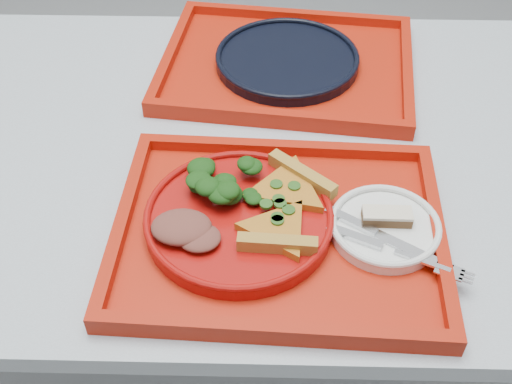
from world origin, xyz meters
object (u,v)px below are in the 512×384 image
Objects in this scene: tray_main at (278,234)px; dessert_bar at (387,216)px; dinner_plate at (239,220)px; navy_plate at (287,61)px; tray_far at (287,67)px.

dessert_bar is (0.15, 0.01, 0.03)m from tray_main.
dinner_plate is at bearing 172.24° from tray_main.
dessert_bar reaches higher than tray_main.
navy_plate is 3.85× the size of dessert_bar.
dinner_plate reaches higher than tray_main.
tray_main is at bearing -92.27° from navy_plate.
dessert_bar is at bearing -0.40° from dinner_plate.
navy_plate is (0.07, 0.40, -0.00)m from dinner_plate.
dinner_plate is at bearing -100.10° from navy_plate.
dinner_plate is (-0.07, -0.40, 0.02)m from tray_far.
tray_main is 0.15m from dessert_bar.
dinner_plate is (-0.06, 0.01, 0.02)m from tray_main.
tray_far is 1.73× the size of navy_plate.
dessert_bar reaches higher than dinner_plate.
tray_main is at bearing -10.30° from dinner_plate.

